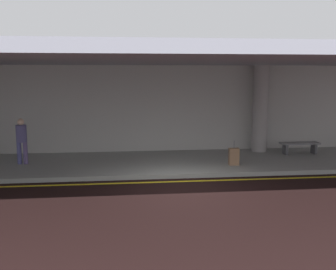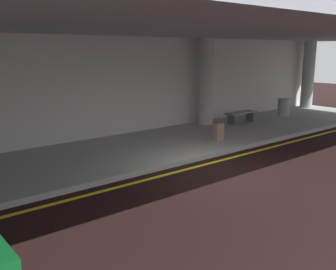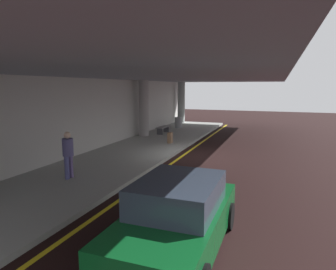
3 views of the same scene
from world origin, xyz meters
name	(u,v)px [view 2 (image 2 of 3)]	position (x,y,z in m)	size (l,w,h in m)	color
ground_plane	(220,170)	(0.00, 0.00, 0.00)	(60.00, 60.00, 0.00)	black
sidewalk	(153,146)	(0.00, 3.10, 0.07)	(26.00, 4.20, 0.15)	#9A9E98
lane_stripe_yellow	(204,165)	(0.00, 0.63, 0.00)	(26.00, 0.14, 0.01)	yellow
support_column_center	(206,82)	(4.00, 4.61, 1.97)	(0.65, 0.65, 3.65)	#A09B9A
support_column_right_mid	(308,74)	(12.00, 4.61, 1.97)	(0.65, 0.65, 3.65)	#969F9B
ceiling_overhang	(161,28)	(0.00, 2.60, 3.95)	(28.00, 13.20, 0.30)	gray
terminal_back_wall	(116,88)	(0.00, 5.35, 1.90)	(26.00, 0.30, 3.80)	#BAB8B3
suitcase_upright_primary	(218,132)	(2.19, 2.12, 0.46)	(0.36, 0.22, 0.90)	#8A6649
bench_metal	(241,115)	(5.47, 3.83, 0.50)	(1.60, 0.50, 0.48)	slate
trash_bin_steel	(283,107)	(8.46, 3.70, 0.57)	(0.56, 0.56, 0.85)	gray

